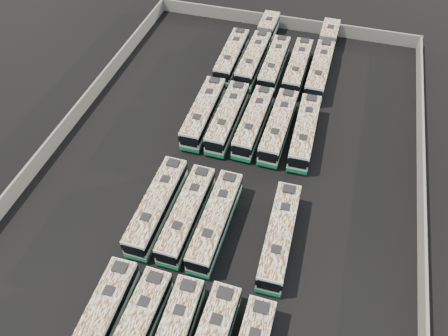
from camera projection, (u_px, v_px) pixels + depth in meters
ground at (225, 179)px, 52.34m from camera, size 140.00×140.00×0.00m
perimeter_wall at (225, 173)px, 51.53m from camera, size 45.20×73.20×2.20m
bus_front_far_left at (99, 325)px, 38.52m from camera, size 2.79×12.18×3.42m
bus_front_left at (133, 336)px, 37.87m from camera, size 2.78×12.12×3.40m
bus_midfront_far_left at (157, 206)px, 47.41m from camera, size 2.66×12.33×3.47m
bus_midfront_left at (187, 214)px, 46.74m from camera, size 2.70×12.02×3.38m
bus_midfront_center at (216, 221)px, 46.11m from camera, size 2.73×12.12×3.41m
bus_midfront_far_right at (280, 235)px, 44.87m from camera, size 2.87×12.23×3.43m
bus_midback_far_left at (204, 112)px, 57.92m from camera, size 2.77×12.38×3.48m
bus_midback_left at (228, 117)px, 57.27m from camera, size 2.67×12.28×3.46m
bus_midback_center at (254, 122)px, 56.72m from camera, size 2.84×12.12×3.40m
bus_midback_right at (279, 126)px, 56.09m from camera, size 2.86×12.34×3.46m
bus_midback_far_right at (305, 132)px, 55.43m from camera, size 2.84×12.19×3.42m
bus_back_far_left at (232, 56)px, 66.94m from camera, size 2.69×12.05×3.39m
bus_back_left at (259, 48)px, 68.34m from camera, size 2.88×19.09×3.46m
bus_back_center at (274, 64)px, 65.54m from camera, size 2.58×11.99×3.37m
bus_back_right at (298, 67)px, 64.98m from camera, size 2.61×12.01×3.38m
bus_back_far_right at (323, 58)px, 66.40m from camera, size 2.85×19.49×3.53m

